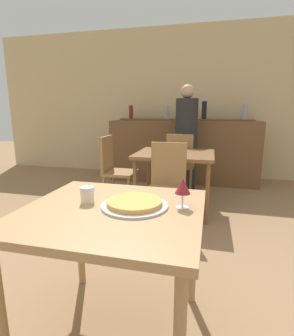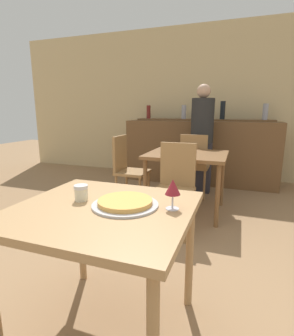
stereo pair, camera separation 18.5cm
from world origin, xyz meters
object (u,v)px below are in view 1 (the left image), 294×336
(chair_far_side_left, at_px, (114,166))
(cheese_shaker, at_px, (87,195))
(chair_far_side_front, at_px, (167,181))
(chair_far_side_back, at_px, (180,161))
(person_standing, at_px, (186,135))
(wine_glass, at_px, (183,187))
(pizza_tray, at_px, (135,204))

(chair_far_side_left, distance_m, cheese_shaker, 2.07)
(chair_far_side_front, bearing_deg, chair_far_side_back, 90.00)
(cheese_shaker, xyz_separation_m, person_standing, (0.26, 2.87, 0.07))
(cheese_shaker, bearing_deg, wine_glass, 4.99)
(chair_far_side_back, relative_size, chair_far_side_left, 1.00)
(person_standing, bearing_deg, chair_far_side_left, -133.71)
(chair_far_side_front, distance_m, chair_far_side_left, 1.00)
(chair_far_side_front, relative_size, wine_glass, 5.92)
(chair_far_side_back, distance_m, wine_glass, 2.55)
(person_standing, xyz_separation_m, wine_glass, (0.25, -2.82, -0.01))
(person_standing, relative_size, wine_glass, 10.39)
(chair_far_side_back, distance_m, person_standing, 0.48)
(chair_far_side_back, height_order, chair_far_side_left, same)
(wine_glass, bearing_deg, pizza_tray, -170.42)
(cheese_shaker, height_order, wine_glass, wine_glass)
(person_standing, bearing_deg, pizza_tray, -89.89)
(cheese_shaker, bearing_deg, chair_far_side_back, 85.14)
(chair_far_side_front, height_order, cheese_shaker, chair_far_side_front)
(chair_far_side_left, xyz_separation_m, wine_glass, (1.11, -1.92, 0.35))
(wine_glass, bearing_deg, cheese_shaker, -175.01)
(chair_far_side_front, distance_m, cheese_shaker, 1.43)
(chair_far_side_front, bearing_deg, cheese_shaker, -98.90)
(chair_far_side_left, height_order, wine_glass, chair_far_side_left)
(cheese_shaker, relative_size, wine_glass, 0.57)
(chair_far_side_left, height_order, pizza_tray, chair_far_side_left)
(pizza_tray, bearing_deg, chair_far_side_front, 92.21)
(pizza_tray, height_order, wine_glass, wine_glass)
(chair_far_side_front, height_order, person_standing, person_standing)
(chair_far_side_left, relative_size, pizza_tray, 2.64)
(chair_far_side_back, relative_size, person_standing, 0.57)
(chair_far_side_left, xyz_separation_m, pizza_tray, (0.87, -1.96, 0.25))
(chair_far_side_back, height_order, person_standing, person_standing)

